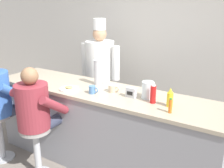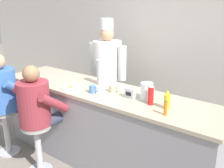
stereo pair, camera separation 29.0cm
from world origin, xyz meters
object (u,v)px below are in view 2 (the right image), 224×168
object	(u,v)px
hot_sauce_bottle_orange	(166,108)
cereal_bowl	(35,75)
cup_stack_steel	(100,72)
coffee_mug_tan	(113,88)
ketchup_bottle_red	(151,94)
diner_seated_maroon	(37,107)
water_pitcher_clear	(147,91)
cook_in_whites_near	(107,70)
mustard_bottle_yellow	(167,100)
diner_seated_blue	(4,93)
napkin_dispenser_chrome	(130,93)
coffee_mug_blue	(93,89)
breakfast_plate	(71,87)

from	to	relation	value
hot_sauce_bottle_orange	cereal_bowl	bearing A→B (deg)	178.28
cup_stack_steel	coffee_mug_tan	bearing A→B (deg)	-24.43
ketchup_bottle_red	diner_seated_maroon	size ratio (longest dim) A/B	0.18
hot_sauce_bottle_orange	water_pitcher_clear	size ratio (longest dim) A/B	0.78
ketchup_bottle_red	diner_seated_maroon	bearing A→B (deg)	-155.20
ketchup_bottle_red	diner_seated_maroon	xyz separation A→B (m)	(-1.22, -0.57, -0.27)
diner_seated_maroon	cook_in_whites_near	bearing A→B (deg)	93.45
water_pitcher_clear	hot_sauce_bottle_orange	bearing A→B (deg)	-35.51
mustard_bottle_yellow	diner_seated_blue	bearing A→B (deg)	-165.14
cup_stack_steel	cook_in_whites_near	xyz separation A→B (m)	(-0.44, 0.71, -0.19)
mustard_bottle_yellow	napkin_dispenser_chrome	xyz separation A→B (m)	(-0.47, 0.03, -0.04)
coffee_mug_blue	water_pitcher_clear	bearing A→B (deg)	17.90
ketchup_bottle_red	cook_in_whites_near	world-z (taller)	cook_in_whites_near
coffee_mug_tan	cup_stack_steel	distance (m)	0.37
cup_stack_steel	water_pitcher_clear	bearing A→B (deg)	-8.66
coffee_mug_tan	cook_in_whites_near	xyz separation A→B (m)	(-0.76, 0.85, -0.07)
diner_seated_blue	cook_in_whites_near	xyz separation A→B (m)	(0.62, 1.49, 0.10)
mustard_bottle_yellow	coffee_mug_tan	world-z (taller)	mustard_bottle_yellow
water_pitcher_clear	cup_stack_steel	size ratio (longest dim) A/B	0.59
breakfast_plate	cook_in_whites_near	size ratio (longest dim) A/B	0.13
cup_stack_steel	coffee_mug_blue	bearing A→B (deg)	-65.94
ketchup_bottle_red	coffee_mug_blue	world-z (taller)	ketchup_bottle_red
napkin_dispenser_chrome	diner_seated_blue	world-z (taller)	diner_seated_blue
coffee_mug_blue	diner_seated_blue	size ratio (longest dim) A/B	0.09
coffee_mug_tan	coffee_mug_blue	bearing A→B (deg)	-135.41
mustard_bottle_yellow	cup_stack_steel	size ratio (longest dim) A/B	0.62
breakfast_plate	hot_sauce_bottle_orange	bearing A→B (deg)	-0.61
hot_sauce_bottle_orange	water_pitcher_clear	world-z (taller)	water_pitcher_clear
coffee_mug_tan	cook_in_whites_near	distance (m)	1.14
mustard_bottle_yellow	diner_seated_blue	xyz separation A→B (m)	(-2.12, -0.56, -0.23)
mustard_bottle_yellow	cup_stack_steel	xyz separation A→B (m)	(-1.06, 0.22, 0.07)
coffee_mug_blue	hot_sauce_bottle_orange	bearing A→B (deg)	-3.03
hot_sauce_bottle_orange	diner_seated_maroon	size ratio (longest dim) A/B	0.11
water_pitcher_clear	diner_seated_blue	world-z (taller)	diner_seated_blue
water_pitcher_clear	coffee_mug_tan	distance (m)	0.45
cereal_bowl	coffee_mug_tan	bearing A→B (deg)	7.16
mustard_bottle_yellow	cereal_bowl	size ratio (longest dim) A/B	1.53
breakfast_plate	diner_seated_maroon	distance (m)	0.49
cook_in_whites_near	breakfast_plate	bearing A→B (deg)	-76.63
cereal_bowl	water_pitcher_clear	bearing A→B (deg)	6.24
coffee_mug_tan	diner_seated_blue	distance (m)	1.53
coffee_mug_blue	diner_seated_blue	distance (m)	1.30
diner_seated_maroon	coffee_mug_blue	bearing A→B (deg)	43.26
hot_sauce_bottle_orange	diner_seated_blue	size ratio (longest dim) A/B	0.11
cereal_bowl	napkin_dispenser_chrome	distance (m)	1.58
mustard_bottle_yellow	coffee_mug_blue	size ratio (longest dim) A/B	1.63
ketchup_bottle_red	cereal_bowl	bearing A→B (deg)	-177.21
cup_stack_steel	diner_seated_maroon	size ratio (longest dim) A/B	0.24
cereal_bowl	coffee_mug_tan	world-z (taller)	coffee_mug_tan
coffee_mug_blue	cook_in_whites_near	bearing A→B (deg)	119.64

